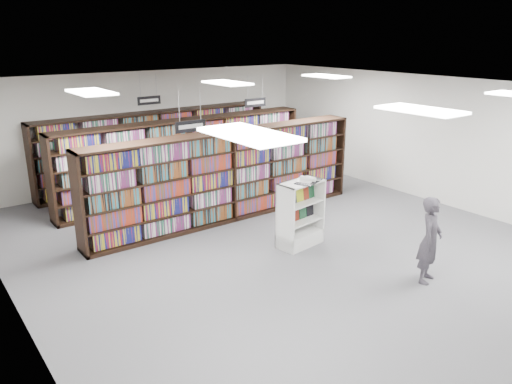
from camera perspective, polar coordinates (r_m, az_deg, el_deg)
floor at (r=10.40m, az=3.08°, el=-6.14°), size 12.00×12.00×0.00m
ceiling at (r=9.57m, az=3.40°, el=11.68°), size 10.00×12.00×0.10m
wall_back at (r=14.87m, az=-11.77°, el=7.27°), size 10.00×0.10×3.20m
wall_left at (r=7.84m, az=-26.32°, el=-3.60°), size 0.10×12.00×3.20m
wall_right at (r=13.53m, az=19.87°, el=5.58°), size 0.10×12.00×3.20m
bookshelf_row_near at (r=11.56m, az=-3.14°, el=1.87°), size 7.00×0.60×2.10m
bookshelf_row_mid at (r=13.23m, az=-7.93°, el=3.76°), size 7.00×0.60×2.10m
bookshelf_row_far at (r=14.71m, az=-11.14°, el=5.01°), size 7.00×0.60×2.10m
aisle_sign_left at (r=9.64m, az=-7.49°, el=7.59°), size 0.65×0.02×0.80m
aisle_sign_right at (r=12.91m, az=-0.09°, el=10.28°), size 0.65×0.02×0.80m
aisle_sign_center at (r=13.62m, az=-12.13°, el=10.29°), size 0.65×0.02×0.80m
troffer_front_left at (r=5.40m, az=-0.81°, el=6.60°), size 0.60×1.20×0.04m
troffer_front_center at (r=7.53m, az=18.31°, el=8.89°), size 0.60×1.20×0.04m
troffer_back_left at (r=9.86m, az=-18.32°, el=10.78°), size 0.60×1.20×0.04m
troffer_back_center at (r=11.17m, az=-3.32°, el=12.34°), size 0.60×1.20×0.04m
troffer_back_right at (r=13.05m, az=8.05°, el=12.97°), size 0.60×1.20×0.04m
endcap_display at (r=10.31m, az=4.94°, el=-3.58°), size 1.03×0.61×1.37m
open_book at (r=10.00m, az=6.01°, el=1.35°), size 0.71×0.58×0.13m
shopper at (r=9.20m, az=19.28°, el=-5.20°), size 0.67×0.56×1.56m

